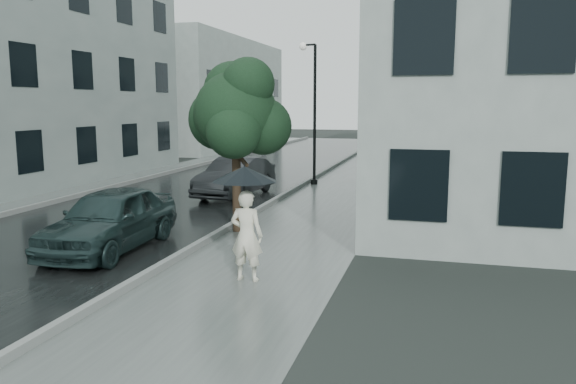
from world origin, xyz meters
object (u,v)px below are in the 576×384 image
(street_tree, at_px, (237,112))
(car_near, at_px, (110,219))
(pedestrian, at_px, (247,235))
(lamp_post, at_px, (312,104))
(car_far, at_px, (235,177))

(street_tree, bearing_deg, car_near, -129.19)
(pedestrian, distance_m, street_tree, 4.74)
(lamp_post, xyz_separation_m, car_near, (-2.03, -11.45, -2.53))
(car_near, distance_m, car_far, 7.82)
(street_tree, height_order, car_near, street_tree)
(street_tree, height_order, lamp_post, lamp_post)
(pedestrian, relative_size, lamp_post, 0.30)
(pedestrian, bearing_deg, car_near, -16.72)
(street_tree, distance_m, car_near, 4.08)
(pedestrian, xyz_separation_m, car_near, (-3.71, 1.30, -0.15))
(pedestrian, distance_m, car_far, 9.81)
(car_near, bearing_deg, car_far, 87.18)
(car_near, relative_size, car_far, 1.00)
(pedestrian, bearing_deg, car_far, -65.76)
(lamp_post, height_order, car_near, lamp_post)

